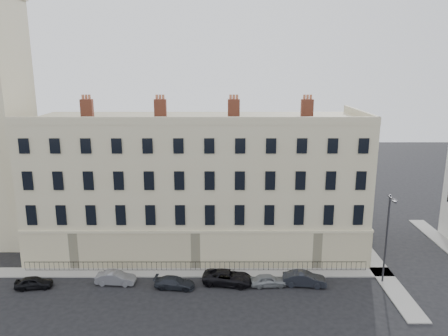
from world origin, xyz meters
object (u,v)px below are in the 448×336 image
at_px(car_c, 175,283).
at_px(car_e, 268,280).
at_px(car_a, 34,282).
at_px(car_b, 116,278).
at_px(streetlamp, 387,235).
at_px(car_d, 228,277).
at_px(car_f, 304,279).

bearing_deg(car_c, car_e, -81.23).
bearing_deg(car_a, car_e, -97.72).
distance_m(car_b, streetlamp, 26.28).
height_order(car_d, car_f, car_f).
xyz_separation_m(car_e, streetlamp, (11.21, 0.57, 4.36)).
bearing_deg(car_c, car_a, 96.28).
distance_m(car_b, car_c, 5.84).
xyz_separation_m(car_d, car_f, (7.33, -0.33, 0.01)).
distance_m(car_c, car_f, 12.41).
bearing_deg(car_e, car_a, 86.47).
bearing_deg(car_e, car_c, 87.96).
bearing_deg(car_d, car_c, 108.17).
relative_size(car_e, streetlamp, 0.39).
height_order(car_c, car_f, car_f).
bearing_deg(car_e, car_d, 79.30).
bearing_deg(car_b, car_a, 100.26).
xyz_separation_m(car_b, car_d, (10.85, -0.00, 0.05)).
height_order(car_a, car_b, car_b).
xyz_separation_m(car_a, car_f, (25.75, 0.46, 0.10)).
bearing_deg(car_b, car_e, -87.35).
bearing_deg(streetlamp, car_d, 173.54).
distance_m(car_a, car_c, 13.35).
bearing_deg(car_c, streetlamp, -80.97).
height_order(car_d, streetlamp, streetlamp).
height_order(car_e, streetlamp, streetlamp).
xyz_separation_m(car_b, car_c, (5.78, -0.80, -0.07)).
xyz_separation_m(car_d, streetlamp, (15.07, 0.15, 4.28)).
xyz_separation_m(car_c, car_d, (5.07, 0.80, 0.12)).
bearing_deg(car_b, car_c, -93.61).
height_order(car_d, car_e, car_d).
xyz_separation_m(car_d, car_e, (3.86, -0.42, -0.09)).
relative_size(car_c, car_e, 1.12).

